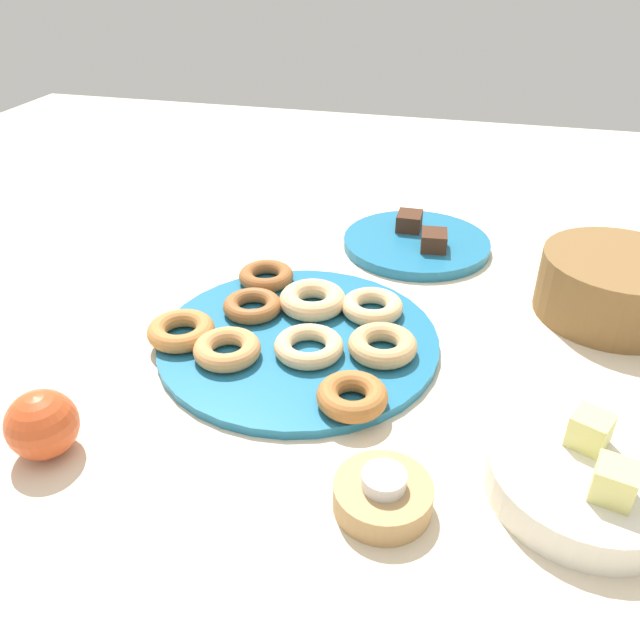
{
  "coord_description": "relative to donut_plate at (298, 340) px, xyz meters",
  "views": [
    {
      "loc": [
        0.67,
        0.2,
        0.48
      ],
      "look_at": [
        0.0,
        0.03,
        0.04
      ],
      "focal_mm": 35.32,
      "sensor_mm": 36.0,
      "label": 1
    }
  ],
  "objects": [
    {
      "name": "fruit_bowl",
      "position": [
        0.18,
        0.35,
        0.01
      ],
      "size": [
        0.19,
        0.19,
        0.04
      ],
      "primitive_type": "cylinder",
      "color": "silver",
      "rests_on": "ground_plane"
    },
    {
      "name": "brownie_far",
      "position": [
        -0.3,
        0.15,
        0.03
      ],
      "size": [
        0.05,
        0.05,
        0.03
      ],
      "primitive_type": "cube",
      "rotation": [
        0.0,
        0.0,
        0.1
      ],
      "color": "#472819",
      "rests_on": "cake_plate"
    },
    {
      "name": "donut_0",
      "position": [
        -0.08,
        0.09,
        0.02
      ],
      "size": [
        0.11,
        0.11,
        0.02
      ],
      "primitive_type": "torus",
      "rotation": [
        0.0,
        0.0,
        0.26
      ],
      "color": "#EABC84",
      "rests_on": "donut_plate"
    },
    {
      "name": "ground_plane",
      "position": [
        0.0,
        0.0,
        -0.01
      ],
      "size": [
        2.4,
        2.4,
        0.0
      ],
      "primitive_type": "plane",
      "color": "beige"
    },
    {
      "name": "donut_3",
      "position": [
        0.07,
        -0.07,
        0.02
      ],
      "size": [
        0.09,
        0.09,
        0.02
      ],
      "primitive_type": "torus",
      "rotation": [
        0.0,
        0.0,
        3.1
      ],
      "color": "tan",
      "rests_on": "donut_plate"
    },
    {
      "name": "basket",
      "position": [
        -0.19,
        0.41,
        0.04
      ],
      "size": [
        0.3,
        0.3,
        0.09
      ],
      "primitive_type": "cylinder",
      "rotation": [
        0.0,
        0.0,
        0.7
      ],
      "color": "brown",
      "rests_on": "ground_plane"
    },
    {
      "name": "donut_6",
      "position": [
        -0.13,
        -0.09,
        0.02
      ],
      "size": [
        0.09,
        0.09,
        0.02
      ],
      "primitive_type": "torus",
      "rotation": [
        0.0,
        0.0,
        3.24
      ],
      "color": "#995B2D",
      "rests_on": "donut_plate"
    },
    {
      "name": "apple",
      "position": [
        0.26,
        -0.2,
        0.03
      ],
      "size": [
        0.07,
        0.07,
        0.07
      ],
      "primitive_type": "sphere",
      "color": "#CC4C23",
      "rests_on": "ground_plane"
    },
    {
      "name": "candle_holder",
      "position": [
        0.25,
        0.16,
        0.01
      ],
      "size": [
        0.1,
        0.1,
        0.03
      ],
      "primitive_type": "cylinder",
      "color": "tan",
      "rests_on": "ground_plane"
    },
    {
      "name": "brownie_near",
      "position": [
        -0.37,
        0.1,
        0.03
      ],
      "size": [
        0.05,
        0.04,
        0.03
      ],
      "primitive_type": "cube",
      "rotation": [
        0.0,
        0.0,
        -0.0
      ],
      "color": "#472819",
      "rests_on": "cake_plate"
    },
    {
      "name": "donut_1",
      "position": [
        -0.07,
        -0.0,
        0.02
      ],
      "size": [
        0.12,
        0.12,
        0.03
      ],
      "primitive_type": "torus",
      "rotation": [
        0.0,
        0.0,
        5.1
      ],
      "color": "#EABC84",
      "rests_on": "donut_plate"
    },
    {
      "name": "donut_7",
      "position": [
        0.04,
        0.02,
        0.02
      ],
      "size": [
        0.1,
        0.1,
        0.02
      ],
      "primitive_type": "torus",
      "rotation": [
        0.0,
        0.0,
        2.96
      ],
      "color": "#EABC84",
      "rests_on": "donut_plate"
    },
    {
      "name": "melon_chunk_left",
      "position": [
        0.15,
        0.35,
        0.05
      ],
      "size": [
        0.05,
        0.05,
        0.04
      ],
      "primitive_type": "cube",
      "rotation": [
        0.0,
        0.0,
        -0.44
      ],
      "color": "#DBD67A",
      "rests_on": "fruit_bowl"
    },
    {
      "name": "melon_chunk_right",
      "position": [
        0.22,
        0.36,
        0.05
      ],
      "size": [
        0.04,
        0.04,
        0.04
      ],
      "primitive_type": "cube",
      "rotation": [
        0.0,
        0.0,
        -0.25
      ],
      "color": "#DBD67A",
      "rests_on": "fruit_bowl"
    },
    {
      "name": "donut_8",
      "position": [
        0.12,
        0.1,
        0.02
      ],
      "size": [
        0.09,
        0.09,
        0.03
      ],
      "primitive_type": "torus",
      "rotation": [
        0.0,
        0.0,
        4.63
      ],
      "color": "#AD6B33",
      "rests_on": "donut_plate"
    },
    {
      "name": "donut_2",
      "position": [
        -0.04,
        -0.08,
        0.02
      ],
      "size": [
        0.09,
        0.09,
        0.02
      ],
      "primitive_type": "torus",
      "rotation": [
        0.0,
        0.0,
        4.67
      ],
      "color": "#995B2D",
      "rests_on": "donut_plate"
    },
    {
      "name": "donut_plate",
      "position": [
        0.0,
        0.0,
        0.0
      ],
      "size": [
        0.38,
        0.38,
        0.01
      ],
      "primitive_type": "cylinder",
      "color": "#1E6B93",
      "rests_on": "ground_plane"
    },
    {
      "name": "donut_4",
      "position": [
        0.01,
        0.12,
        0.02
      ],
      "size": [
        0.12,
        0.12,
        0.03
      ],
      "primitive_type": "torus",
      "rotation": [
        0.0,
        0.0,
        2.52
      ],
      "color": "tan",
      "rests_on": "donut_plate"
    },
    {
      "name": "donut_5",
      "position": [
        0.04,
        -0.15,
        0.02
      ],
      "size": [
        0.09,
        0.09,
        0.02
      ],
      "primitive_type": "torus",
      "rotation": [
        0.0,
        0.0,
        3.16
      ],
      "color": "#BC7A3D",
      "rests_on": "donut_plate"
    },
    {
      "name": "cake_plate",
      "position": [
        -0.34,
        0.12,
        0.0
      ],
      "size": [
        0.25,
        0.25,
        0.02
      ],
      "primitive_type": "cylinder",
      "color": "#1E6B93",
      "rests_on": "ground_plane"
    },
    {
      "name": "tealight",
      "position": [
        0.25,
        0.16,
        0.03
      ],
      "size": [
        0.04,
        0.04,
        0.01
      ],
      "primitive_type": "cylinder",
      "color": "silver",
      "rests_on": "candle_holder"
    }
  ]
}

